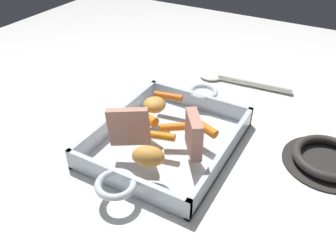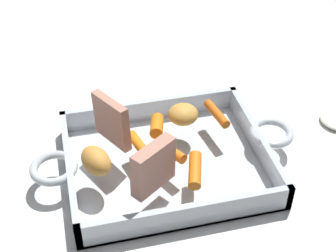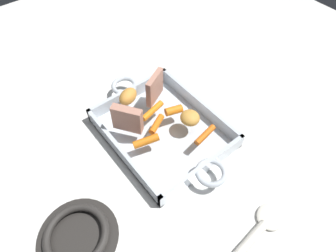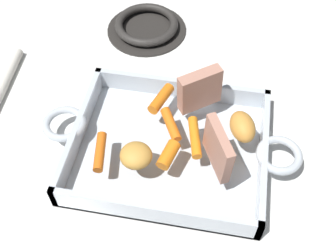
{
  "view_description": "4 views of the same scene",
  "coord_description": "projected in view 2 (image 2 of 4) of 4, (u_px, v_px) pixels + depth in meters",
  "views": [
    {
      "loc": [
        0.46,
        0.26,
        0.43
      ],
      "look_at": [
        0.01,
        0.01,
        0.06
      ],
      "focal_mm": 36.6,
      "sensor_mm": 36.0,
      "label": 1
    },
    {
      "loc": [
        0.13,
        0.54,
        0.54
      ],
      "look_at": [
        -0.01,
        -0.02,
        0.06
      ],
      "focal_mm": 53.75,
      "sensor_mm": 36.0,
      "label": 2
    },
    {
      "loc": [
        -0.34,
        0.25,
        0.57
      ],
      "look_at": [
        -0.03,
        0.01,
        0.06
      ],
      "focal_mm": 30.64,
      "sensor_mm": 36.0,
      "label": 3
    },
    {
      "loc": [
        0.07,
        -0.37,
        0.56
      ],
      "look_at": [
        -0.0,
        0.01,
        0.05
      ],
      "focal_mm": 45.22,
      "sensor_mm": 36.0,
      "label": 4
    }
  ],
  "objects": [
    {
      "name": "roast_slice_outer",
      "position": [
        153.0,
        167.0,
        0.66
      ],
      "size": [
        0.07,
        0.06,
        0.07
      ],
      "primitive_type": "cube",
      "rotation": [
        -0.03,
        0.0,
        2.19
      ],
      "color": "tan",
      "rests_on": "roasting_dish"
    },
    {
      "name": "roasting_dish",
      "position": [
        167.0,
        161.0,
        0.76
      ],
      "size": [
        0.4,
        0.25,
        0.04
      ],
      "color": "silver",
      "rests_on": "ground_plane"
    },
    {
      "name": "baby_carrot_northwest",
      "position": [
        173.0,
        150.0,
        0.72
      ],
      "size": [
        0.04,
        0.06,
        0.02
      ],
      "primitive_type": "cylinder",
      "rotation": [
        1.65,
        0.0,
        0.51
      ],
      "color": "orange",
      "rests_on": "roasting_dish"
    },
    {
      "name": "baby_carrot_center_left",
      "position": [
        217.0,
        114.0,
        0.79
      ],
      "size": [
        0.02,
        0.06,
        0.02
      ],
      "primitive_type": "cylinder",
      "rotation": [
        1.55,
        0.0,
        3.31
      ],
      "color": "orange",
      "rests_on": "roasting_dish"
    },
    {
      "name": "ground_plane",
      "position": [
        167.0,
        167.0,
        0.77
      ],
      "size": [
        1.69,
        1.69,
        0.0
      ],
      "primitive_type": "plane",
      "color": "white"
    },
    {
      "name": "baby_carrot_northeast",
      "position": [
        157.0,
        126.0,
        0.76
      ],
      "size": [
        0.03,
        0.05,
        0.02
      ],
      "primitive_type": "cylinder",
      "rotation": [
        1.5,
        0.0,
        2.87
      ],
      "color": "orange",
      "rests_on": "roasting_dish"
    },
    {
      "name": "baby_carrot_short",
      "position": [
        195.0,
        170.0,
        0.69
      ],
      "size": [
        0.03,
        0.06,
        0.02
      ],
      "primitive_type": "cylinder",
      "rotation": [
        1.64,
        0.0,
        2.84
      ],
      "color": "orange",
      "rests_on": "roasting_dish"
    },
    {
      "name": "potato_near_roast",
      "position": [
        96.0,
        161.0,
        0.69
      ],
      "size": [
        0.05,
        0.06,
        0.04
      ],
      "primitive_type": "ellipsoid",
      "rotation": [
        0.0,
        0.0,
        5.09
      ],
      "color": "gold",
      "rests_on": "roasting_dish"
    },
    {
      "name": "potato_corner",
      "position": [
        183.0,
        114.0,
        0.78
      ],
      "size": [
        0.05,
        0.05,
        0.03
      ],
      "primitive_type": "ellipsoid",
      "rotation": [
        0.0,
        0.0,
        4.65
      ],
      "color": "gold",
      "rests_on": "roasting_dish"
    },
    {
      "name": "baby_carrot_long",
      "position": [
        141.0,
        149.0,
        0.73
      ],
      "size": [
        0.03,
        0.07,
        0.02
      ],
      "primitive_type": "cylinder",
      "rotation": [
        1.61,
        0.0,
        0.24
      ],
      "color": "orange",
      "rests_on": "roasting_dish"
    },
    {
      "name": "roast_slice_thick",
      "position": [
        111.0,
        121.0,
        0.73
      ],
      "size": [
        0.05,
        0.07,
        0.08
      ],
      "primitive_type": "cube",
      "rotation": [
        0.05,
        0.0,
        0.49
      ],
      "color": "tan",
      "rests_on": "roasting_dish"
    }
  ]
}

